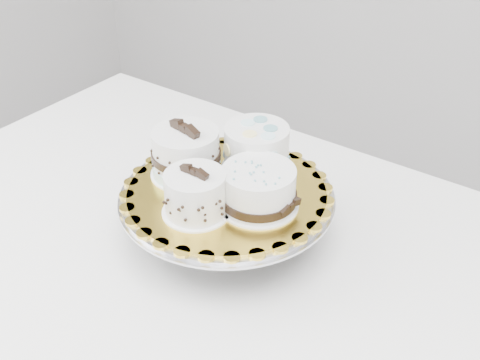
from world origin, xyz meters
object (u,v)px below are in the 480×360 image
Objects in this scene: cake_ribbon at (259,189)px; cake_stand at (227,207)px; cake_swirl at (196,195)px; cake_dots at (256,148)px; cake_banded at (186,155)px; table at (202,263)px; cake_board at (227,191)px.

cake_stand is at bearing 179.96° from cake_ribbon.
cake_swirl is 0.75× the size of cake_dots.
cake_banded is (-0.08, 0.07, 0.00)m from cake_swirl.
cake_dots is at bearing 89.24° from cake_swirl.
cake_ribbon is (0.12, -0.01, 0.21)m from table.
table is 0.25m from cake_ribbon.
cake_banded is at bearing -115.58° from cake_dots.
table is at bearing -106.71° from cake_dots.
cake_stand is 2.50× the size of cake_dots.
cake_dots reaches higher than cake_board.
cake_ribbon is at bearing -4.49° from cake_board.
cake_board is at bearing 10.60° from cake_banded.
cake_swirl reaches higher than cake_stand.
cake_swirl is 0.82× the size of cake_banded.
cake_board reaches higher than table.
cake_banded is 0.15m from cake_ribbon.
cake_dots is (0.08, 0.08, 0.00)m from cake_banded.
cake_board is at bearing 179.96° from cake_ribbon.
cake_swirl is 0.80× the size of cake_ribbon.
cake_banded is (-0.08, 0.00, 0.07)m from cake_stand.
cake_ribbon is at bearing -2.61° from table.
table is 0.19m from cake_board.
cake_stand is at bearing 10.60° from cake_banded.
cake_banded is 0.98× the size of cake_ribbon.
cake_board is 2.48× the size of cake_banded.
cake_dots is at bearing 54.16° from cake_banded.
cake_dots is (0.06, 0.08, 0.22)m from table.
cake_banded reaches higher than cake_board.
table is at bearing 178.53° from cake_stand.
table is 0.16m from cake_stand.
cake_dots is at bearing 87.94° from cake_stand.
cake_board is 0.07m from cake_ribbon.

